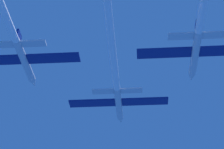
# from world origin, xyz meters

# --- Properties ---
(jet_lead) EXTENTS (16.03, 45.74, 2.65)m
(jet_lead) POSITION_xyz_m (0.34, -11.73, -0.48)
(jet_lead) COLOR silver
(jet_left_wing) EXTENTS (16.03, 43.42, 2.65)m
(jet_left_wing) POSITION_xyz_m (-12.48, -22.63, 0.41)
(jet_left_wing) COLOR silver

